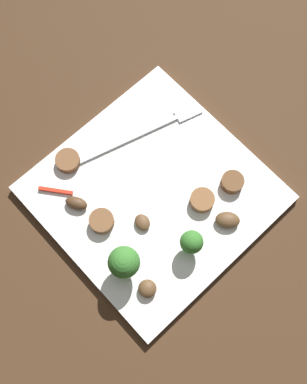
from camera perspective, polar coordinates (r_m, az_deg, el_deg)
The scene contains 14 objects.
ground_plane at distance 0.64m, azimuth 0.00°, elevation -0.34°, with size 1.40×1.40×0.00m, color #422B19.
plate at distance 0.63m, azimuth 0.00°, elevation -0.17°, with size 0.26×0.26×0.01m, color white.
fork at distance 0.65m, azimuth -0.46°, elevation 7.27°, with size 0.18×0.06×0.00m.
broccoli_floret_0 at distance 0.58m, azimuth 4.47°, elevation -5.89°, with size 0.03×0.03×0.04m.
broccoli_floret_1 at distance 0.57m, azimuth -3.48°, elevation -8.21°, with size 0.04×0.04×0.05m.
sausage_slice_0 at distance 0.62m, azimuth 5.71°, elevation -0.96°, with size 0.03×0.03×0.01m, color brown.
sausage_slice_1 at distance 0.61m, azimuth -6.07°, elevation -3.40°, with size 0.03×0.03×0.01m, color brown.
sausage_slice_2 at distance 0.64m, azimuth -9.98°, elevation 3.63°, with size 0.03×0.03×0.01m, color brown.
sausage_slice_3 at distance 0.63m, azimuth 9.19°, elevation 1.15°, with size 0.03×0.03×0.01m, color brown.
mushroom_0 at distance 0.59m, azimuth -0.72°, elevation -11.23°, with size 0.02×0.02×0.01m, color brown.
mushroom_1 at distance 0.62m, azimuth -9.02°, elevation -1.30°, with size 0.03×0.02×0.01m, color #4C331E.
mushroom_2 at distance 0.61m, azimuth 8.66°, elevation -3.26°, with size 0.03×0.02×0.01m, color brown.
mushroom_3 at distance 0.61m, azimuth -1.31°, elevation -3.56°, with size 0.02×0.02×0.01m, color brown.
pepper_strip_0 at distance 0.63m, azimuth -11.36°, elevation 0.15°, with size 0.04×0.00×0.00m, color red.
Camera 1 is at (-0.13, -0.14, 0.60)m, focal length 45.63 mm.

